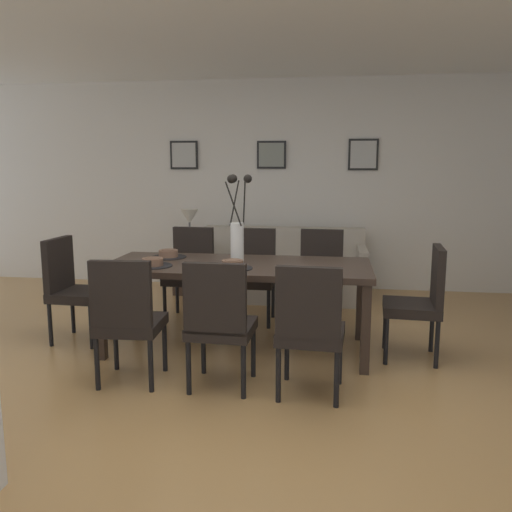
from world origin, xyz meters
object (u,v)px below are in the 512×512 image
sofa (281,273)px  framed_picture_left (184,155)px  dining_chair_mid_right (321,272)px  bowl_near_left (153,261)px  dining_chair_near_right (191,268)px  dining_chair_head_east (422,297)px  dining_chair_head_west (71,284)px  centerpiece_vase (237,230)px  dining_chair_near_left (127,315)px  dining_chair_far_right (253,270)px  framed_picture_center (271,155)px  framed_picture_right (363,155)px  side_table (191,272)px  dining_chair_mid_left (310,324)px  table_lamp (190,220)px  dining_chair_far_left (219,319)px  dining_table (237,272)px  bowl_far_left (233,263)px  bowl_near_right (168,253)px

sofa → framed_picture_left: bearing=158.5°
dining_chair_mid_right → bowl_near_left: dining_chair_mid_right is taller
dining_chair_near_right → dining_chair_head_east: 2.32m
dining_chair_head_west → centerpiece_vase: bearing=-0.6°
dining_chair_near_left → dining_chair_mid_right: bearing=52.9°
dining_chair_near_right → dining_chair_head_east: size_ratio=1.00×
dining_chair_far_right → framed_picture_left: size_ratio=2.56×
bowl_near_left → dining_chair_near_left: bearing=-87.5°
framed_picture_center → dining_chair_head_west: bearing=-122.0°
dining_chair_near_right → dining_chair_head_east: (2.14, -0.90, 0.00)m
dining_chair_near_left → bowl_near_left: dining_chair_near_left is taller
dining_chair_near_left → framed_picture_right: 3.88m
dining_chair_mid_right → side_table: size_ratio=1.77×
dining_chair_mid_left → table_lamp: bearing=119.6°
sofa → framed_picture_left: 1.99m
table_lamp → sofa: bearing=-0.5°
dining_chair_far_left → framed_picture_center: framed_picture_center is taller
dining_table → table_lamp: table_lamp is taller
centerpiece_vase → bowl_far_left: (-0.00, -0.21, -0.24)m
dining_chair_mid_left → bowl_far_left: bearing=133.9°
table_lamp → framed_picture_center: (0.93, 0.51, 0.78)m
dining_table → dining_chair_far_left: 0.86m
bowl_near_right → framed_picture_left: 2.42m
dining_chair_far_left → table_lamp: bearing=109.2°
dining_chair_head_east → framed_picture_center: 3.08m
dining_chair_near_right → dining_table: bearing=-53.8°
sofa → framed_picture_right: bearing=28.9°
side_table → dining_table: bearing=-63.9°
side_table → table_lamp: table_lamp is taller
dining_chair_far_right → dining_chair_head_east: size_ratio=1.00×
dining_chair_mid_right → dining_chair_head_east: size_ratio=1.00×
dining_chair_mid_right → framed_picture_center: bearing=113.7°
dining_chair_far_left → bowl_far_left: 0.69m
centerpiece_vase → bowl_near_right: bearing=162.6°
dining_chair_head_east → framed_picture_center: (-1.50, 2.43, 1.17)m
bowl_far_left → bowl_near_left: bearing=180.0°
dining_chair_head_west → framed_picture_left: size_ratio=2.56×
table_lamp → framed_picture_center: size_ratio=1.41×
bowl_near_left → dining_chair_far_right: bearing=58.5°
dining_chair_mid_left → framed_picture_right: size_ratio=2.44×
framed_picture_left → table_lamp: bearing=-69.0°
dining_chair_mid_left → dining_chair_mid_right: bearing=89.2°
dining_chair_near_left → dining_chair_far_left: bearing=0.4°
table_lamp → framed_picture_center: framed_picture_center is taller
dining_chair_head_west → dining_chair_head_east: bearing=-0.6°
dining_table → sofa: sofa is taller
dining_chair_near_right → sofa: size_ratio=0.47×
bowl_far_left → dining_chair_far_right: bearing=90.0°
dining_chair_far_right → dining_chair_mid_right: bearing=0.7°
dining_chair_far_left → dining_chair_head_east: 1.69m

